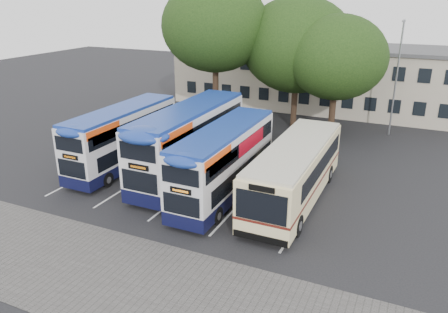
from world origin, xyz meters
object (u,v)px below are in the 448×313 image
at_px(tree_mid, 298,45).
at_px(bus_dd_mid, 190,139).
at_px(bus_dd_right, 225,159).
at_px(tree_right, 337,58).
at_px(lamp_post, 397,73).
at_px(tree_left, 215,26).
at_px(bus_dd_left, 123,135).
at_px(bus_single, 296,169).

bearing_deg(tree_mid, bus_dd_mid, -101.69).
bearing_deg(bus_dd_right, tree_mid, 91.27).
bearing_deg(tree_mid, tree_right, -24.93).
height_order(tree_mid, bus_dd_right, tree_mid).
xyz_separation_m(tree_right, bus_dd_mid, (-6.35, -11.75, -3.87)).
bearing_deg(tree_mid, lamp_post, 7.14).
height_order(tree_left, bus_dd_left, tree_left).
height_order(bus_dd_left, bus_dd_mid, bus_dd_mid).
bearing_deg(lamp_post, tree_right, -148.12).
bearing_deg(tree_right, bus_dd_left, -132.63).
bearing_deg(bus_dd_right, bus_dd_mid, 152.22).
bearing_deg(tree_right, bus_dd_right, -103.61).
xyz_separation_m(tree_left, bus_dd_mid, (3.43, -10.81, -5.94)).
distance_m(tree_mid, bus_dd_mid, 14.40).
xyz_separation_m(lamp_post, bus_dd_mid, (-10.59, -14.39, -2.62)).
xyz_separation_m(lamp_post, tree_right, (-4.24, -2.64, 1.25)).
bearing_deg(tree_left, bus_dd_mid, -72.39).
bearing_deg(lamp_post, tree_mid, -172.86).
distance_m(lamp_post, bus_dd_left, 21.48).
bearing_deg(tree_mid, tree_left, -157.27).
xyz_separation_m(lamp_post, bus_dd_left, (-15.37, -14.73, -2.88)).
height_order(lamp_post, tree_left, tree_left).
relative_size(tree_mid, bus_dd_left, 1.13).
distance_m(tree_left, bus_single, 16.62).
bearing_deg(bus_dd_mid, bus_dd_left, -175.89).
xyz_separation_m(tree_left, bus_dd_left, (-1.35, -11.15, -6.20)).
relative_size(tree_left, bus_dd_right, 1.25).
height_order(tree_left, bus_dd_right, tree_left).
relative_size(tree_right, bus_single, 0.87).
bearing_deg(tree_left, bus_dd_right, -62.29).
height_order(tree_right, bus_dd_right, tree_right).
relative_size(bus_dd_mid, bus_dd_right, 1.11).
xyz_separation_m(bus_dd_left, bus_dd_mid, (4.78, 0.34, 0.27)).
bearing_deg(bus_dd_left, tree_mid, 61.21).
bearing_deg(bus_dd_left, bus_dd_right, -9.30).
relative_size(lamp_post, tree_right, 0.95).
height_order(tree_right, bus_single, tree_right).
bearing_deg(bus_dd_mid, lamp_post, 53.64).
xyz_separation_m(tree_mid, tree_right, (3.57, -1.66, -0.60)).
xyz_separation_m(tree_right, bus_dd_left, (-11.13, -12.09, -4.13)).
relative_size(bus_dd_left, bus_dd_mid, 0.89).
relative_size(lamp_post, bus_single, 0.83).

